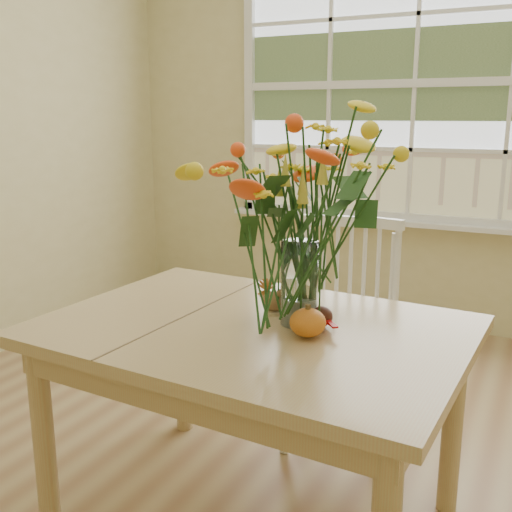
% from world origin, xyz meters
% --- Properties ---
extents(wall_back, '(4.00, 0.02, 2.70)m').
position_xyz_m(wall_back, '(0.00, 2.25, 1.35)').
color(wall_back, '#CFC384').
rests_on(wall_back, floor).
extents(window, '(2.42, 0.12, 1.74)m').
position_xyz_m(window, '(0.00, 2.21, 1.53)').
color(window, silver).
rests_on(window, wall_back).
extents(dining_table, '(1.37, 1.01, 0.71)m').
position_xyz_m(dining_table, '(0.00, 0.01, 0.62)').
color(dining_table, tan).
rests_on(dining_table, floor).
extents(windsor_chair, '(0.48, 0.46, 0.92)m').
position_xyz_m(windsor_chair, '(0.09, 0.70, 0.52)').
color(windsor_chair, white).
rests_on(windsor_chair, floor).
extents(flower_vase, '(0.56, 0.56, 0.67)m').
position_xyz_m(flower_vase, '(0.13, 0.08, 1.11)').
color(flower_vase, white).
rests_on(flower_vase, dining_table).
extents(pumpkin, '(0.11, 0.11, 0.09)m').
position_xyz_m(pumpkin, '(0.20, -0.03, 0.75)').
color(pumpkin, '#D16418').
rests_on(pumpkin, dining_table).
extents(turkey_figurine, '(0.09, 0.07, 0.11)m').
position_xyz_m(turkey_figurine, '(0.02, 0.13, 0.75)').
color(turkey_figurine, '#CCB78C').
rests_on(turkey_figurine, dining_table).
extents(dark_gourd, '(0.13, 0.11, 0.06)m').
position_xyz_m(dark_gourd, '(0.21, 0.08, 0.74)').
color(dark_gourd, '#38160F').
rests_on(dark_gourd, dining_table).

